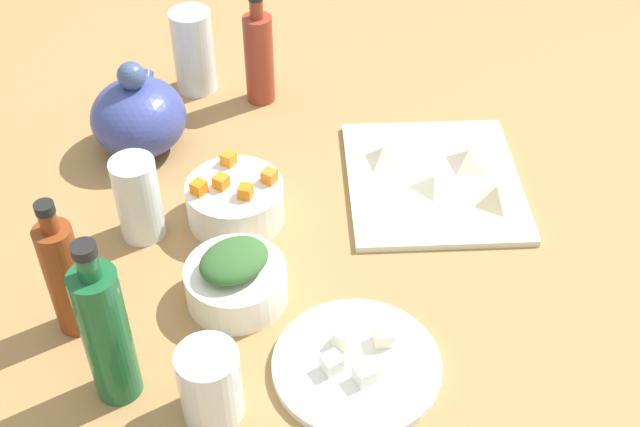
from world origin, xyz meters
TOP-DOWN VIEW (x-y plane):
  - tabletop at (0.00, 0.00)cm, footprint 190.00×190.00cm
  - cutting_board at (12.87, -16.41)cm, footprint 30.43×27.86cm
  - plate_tofu at (-21.86, -5.27)cm, footprint 20.24×20.24cm
  - bowl_greens at (-11.07, 10.23)cm, footprint 13.03×13.03cm
  - bowl_carrots at (4.06, 12.09)cm, footprint 13.66×13.66cm
  - teapot at (19.87, 28.58)cm, footprint 16.66×14.52cm
  - bottle_0 at (-25.75, 22.27)cm, footprint 5.31×5.31cm
  - bottle_1 at (34.00, 11.36)cm, footprint 4.75×4.75cm
  - bottle_2 at (-16.28, 29.66)cm, footprint 4.55×4.55cm
  - drinking_glass_0 at (-28.34, 10.96)cm, footprint 7.06×7.06cm
  - drinking_glass_1 at (0.61, 24.70)cm, footprint 6.15×6.15cm
  - drinking_glass_2 at (36.87, 22.64)cm, footprint 6.83×6.83cm
  - carrot_cube_0 at (3.79, 13.74)cm, footprint 2.47×2.47cm
  - carrot_cube_1 at (5.23, 7.23)cm, footprint 2.44×2.44cm
  - carrot_cube_2 at (1.87, 10.19)cm, footprint 2.15×2.15cm
  - carrot_cube_3 at (2.41, 16.62)cm, footprint 2.50×2.50cm
  - carrot_cube_4 at (8.86, 13.35)cm, footprint 2.44×2.44cm
  - chopped_greens_mound at (-11.07, 10.23)cm, footprint 11.71×11.76cm
  - tofu_cube_0 at (-24.34, -6.12)cm, footprint 3.04×3.04cm
  - tofu_cube_1 at (-22.96, -2.34)cm, footprint 3.06×3.06cm
  - tofu_cube_2 at (-18.65, -8.37)cm, footprint 2.54×2.54cm
  - tofu_cube_3 at (-19.07, -3.67)cm, footprint 3.03×3.03cm
  - dumpling_0 at (10.64, -16.20)cm, footprint 4.83×5.23cm
  - dumpling_1 at (16.73, -8.86)cm, footprint 6.22×6.03cm
  - dumpling_2 at (16.07, -21.56)cm, footprint 6.80×6.95cm
  - dumpling_3 at (7.65, -24.78)cm, footprint 5.82×5.79cm

SIDE VIEW (x-z plane):
  - tabletop at x=0.00cm, z-range 0.00..3.00cm
  - cutting_board at x=12.87cm, z-range 3.00..4.00cm
  - plate_tofu at x=-21.86cm, z-range 3.00..4.20cm
  - dumpling_0 at x=10.64cm, z-range 4.00..6.30cm
  - tofu_cube_0 at x=-24.34cm, z-range 4.20..6.40cm
  - tofu_cube_1 at x=-22.96cm, z-range 4.20..6.40cm
  - tofu_cube_2 at x=-18.65cm, z-range 4.20..6.40cm
  - tofu_cube_3 at x=-19.07cm, z-range 4.20..6.40cm
  - dumpling_1 at x=16.73cm, z-range 4.00..6.60cm
  - dumpling_2 at x=16.07cm, z-range 4.00..6.98cm
  - dumpling_3 at x=7.65cm, z-range 4.00..7.15cm
  - bowl_greens at x=-11.07cm, z-range 3.00..8.24cm
  - bowl_carrots at x=4.06cm, z-range 3.00..9.05cm
  - drinking_glass_0 at x=-28.34cm, z-range 3.00..12.91cm
  - teapot at x=19.87cm, z-range 1.32..16.67cm
  - drinking_glass_1 at x=0.61cm, z-range 3.00..15.49cm
  - chopped_greens_mound at x=-11.07cm, z-range 8.24..11.42cm
  - carrot_cube_0 at x=3.79cm, z-range 9.05..10.85cm
  - carrot_cube_1 at x=5.23cm, z-range 9.05..10.85cm
  - carrot_cube_2 at x=1.87cm, z-range 9.05..10.85cm
  - carrot_cube_3 at x=2.41cm, z-range 9.05..10.85cm
  - carrot_cube_4 at x=8.86cm, z-range 9.05..10.85cm
  - drinking_glass_2 at x=36.87cm, z-range 3.00..17.40cm
  - bottle_1 at x=34.00cm, z-range 1.41..21.01cm
  - bottle_2 at x=-16.28cm, z-range 1.55..21.64cm
  - bottle_0 at x=-25.75cm, z-range 1.38..24.71cm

